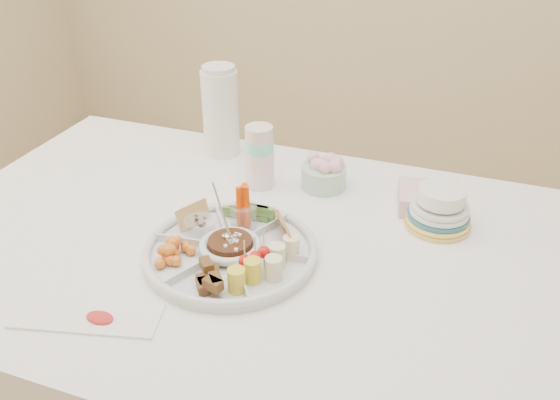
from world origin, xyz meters
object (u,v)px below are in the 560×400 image
(dining_table, at_px, (240,357))
(party_tray, at_px, (230,249))
(plate_stack, at_px, (440,208))
(thermos, at_px, (220,110))

(dining_table, bearing_deg, party_tray, -72.38)
(party_tray, distance_m, plate_stack, 0.50)
(party_tray, distance_m, thermos, 0.54)
(party_tray, relative_size, thermos, 1.41)
(dining_table, distance_m, party_tray, 0.41)
(thermos, distance_m, plate_stack, 0.68)
(dining_table, xyz_separation_m, thermos, (-0.22, 0.41, 0.51))
(thermos, bearing_deg, party_tray, -63.25)
(party_tray, height_order, plate_stack, plate_stack)
(plate_stack, bearing_deg, thermos, 164.14)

